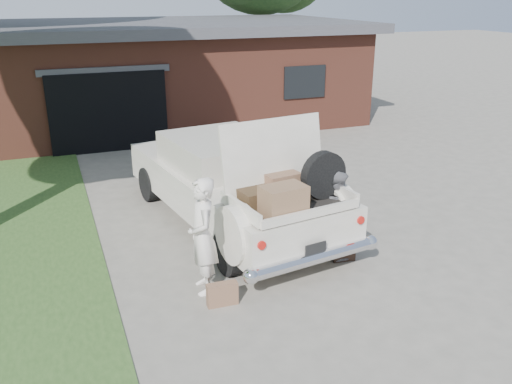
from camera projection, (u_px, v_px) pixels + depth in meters
name	position (u px, v px, depth m)	size (l,w,h in m)	color
ground	(269.00, 266.00, 8.90)	(90.00, 90.00, 0.00)	gray
house	(168.00, 71.00, 18.68)	(12.80, 7.80, 3.30)	brown
sedan	(231.00, 182.00, 10.32)	(3.00, 5.94, 2.35)	silver
woman_left	(203.00, 236.00, 7.90)	(0.65, 0.43, 1.78)	silver
woman_right	(336.00, 213.00, 9.06)	(0.74, 0.58, 1.53)	slate
suitcase_left	(222.00, 294.00, 7.76)	(0.45, 0.14, 0.35)	brown
suitcase_right	(344.00, 253.00, 9.05)	(0.38, 0.12, 0.29)	black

